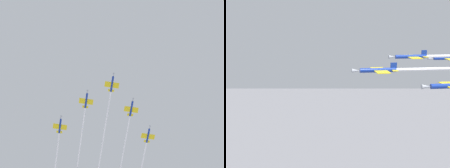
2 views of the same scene
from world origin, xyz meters
TOP-DOWN VIEW (x-y plane):
  - jet_lead at (-18.07, -2.14)m, footprint 66.11×18.99m
  - jet_port_inner at (-31.50, 8.23)m, footprint 61.02×17.76m
  - jet_starboard_inner at (-20.74, -16.40)m, footprint 50.68×15.26m
  - jet_port_outer at (-50.04, 17.37)m, footprint 57.90×17.01m
  - jet_starboard_outer at (-35.62, -33.61)m, footprint 53.36×15.91m

SIDE VIEW (x-z plane):
  - jet_port_inner at x=-31.50m, z-range 213.96..216.37m
  - jet_starboard_outer at x=-35.62m, z-range 214.05..216.46m
  - jet_lead at x=-18.07m, z-range 215.33..217.74m
  - jet_port_outer at x=-50.04m, z-range 216.61..219.01m
  - jet_starboard_inner at x=-20.74m, z-range 216.70..219.11m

